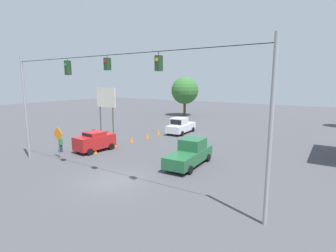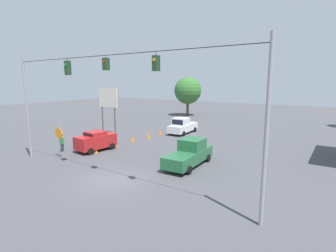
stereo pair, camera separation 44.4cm
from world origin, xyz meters
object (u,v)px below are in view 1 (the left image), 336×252
object	(u,v)px
traffic_cone_fourth	(147,136)
work_zone_sign	(58,136)
pickup_truck_white_withflow_far	(181,126)
traffic_cone_second	(115,144)
tree_horizon_left	(185,91)
roadside_billboard	(106,101)
traffic_cone_third	(131,139)
traffic_cone_fifth	(158,132)
traffic_cone_nearest	(95,150)
pickup_truck_green_crossing_near	(190,153)
sedan_red_parked_shoulder	(95,141)
pedestrian	(61,144)
overhead_signal_span	(108,101)

from	to	relation	value
traffic_cone_fourth	work_zone_sign	size ratio (longest dim) A/B	0.21
pickup_truck_white_withflow_far	traffic_cone_second	size ratio (longest dim) A/B	8.59
tree_horizon_left	roadside_billboard	bearing A→B (deg)	91.05
traffic_cone_third	traffic_cone_fifth	bearing A→B (deg)	-90.99
traffic_cone_third	work_zone_sign	bearing A→B (deg)	81.14
pickup_truck_white_withflow_far	traffic_cone_nearest	world-z (taller)	pickup_truck_white_withflow_far
pickup_truck_green_crossing_near	roadside_billboard	xyz separation A→B (m)	(15.44, -5.74, 3.30)
traffic_cone_third	roadside_billboard	world-z (taller)	roadside_billboard
sedan_red_parked_shoulder	traffic_cone_fifth	distance (m)	10.08
pickup_truck_white_withflow_far	traffic_cone_nearest	xyz separation A→B (m)	(1.95, 12.94, -0.67)
roadside_billboard	pedestrian	distance (m)	10.13
work_zone_sign	tree_horizon_left	world-z (taller)	tree_horizon_left
sedan_red_parked_shoulder	traffic_cone_fifth	bearing A→B (deg)	-93.41
sedan_red_parked_shoulder	traffic_cone_second	distance (m)	2.35
pickup_truck_white_withflow_far	tree_horizon_left	size ratio (longest dim) A/B	0.68
pickup_truck_green_crossing_near	work_zone_sign	bearing A→B (deg)	23.33
pickup_truck_green_crossing_near	traffic_cone_fourth	xyz separation A→B (m)	(9.21, -6.26, -0.67)
sedan_red_parked_shoulder	traffic_cone_fourth	bearing A→B (deg)	-95.78
sedan_red_parked_shoulder	roadside_billboard	xyz separation A→B (m)	(5.48, -6.94, 3.27)
work_zone_sign	pedestrian	distance (m)	2.48
overhead_signal_span	work_zone_sign	xyz separation A→B (m)	(7.87, -1.47, -3.56)
pickup_truck_green_crossing_near	traffic_cone_nearest	bearing A→B (deg)	11.02
overhead_signal_span	tree_horizon_left	size ratio (longest dim) A/B	2.67
pickup_truck_green_crossing_near	traffic_cone_second	distance (m)	9.49
overhead_signal_span	pedestrian	distance (m)	11.05
overhead_signal_span	sedan_red_parked_shoulder	distance (m)	9.75
traffic_cone_fourth	tree_horizon_left	distance (m)	22.52
sedan_red_parked_shoulder	overhead_signal_span	bearing A→B (deg)	145.31
pickup_truck_white_withflow_far	traffic_cone_fifth	bearing A→B (deg)	48.61
sedan_red_parked_shoulder	pedestrian	xyz separation A→B (m)	(2.47, 2.08, -0.22)
traffic_cone_second	sedan_red_parked_shoulder	bearing A→B (deg)	76.05
traffic_cone_second	work_zone_sign	size ratio (longest dim) A/B	0.21
traffic_cone_fifth	overhead_signal_span	bearing A→B (deg)	113.47
tree_horizon_left	work_zone_sign	bearing A→B (deg)	99.08
traffic_cone_nearest	traffic_cone_fourth	distance (m)	8.07
sedan_red_parked_shoulder	tree_horizon_left	bearing A→B (deg)	-78.33
pedestrian	traffic_cone_fifth	bearing A→B (deg)	-104.19
overhead_signal_span	sedan_red_parked_shoulder	xyz separation A→B (m)	(7.09, -4.90, -4.55)
roadside_billboard	pedestrian	size ratio (longest dim) A/B	3.80
pickup_truck_green_crossing_near	sedan_red_parked_shoulder	bearing A→B (deg)	6.84
overhead_signal_span	traffic_cone_nearest	xyz separation A→B (m)	(6.43, -4.29, -5.25)
pickup_truck_white_withflow_far	traffic_cone_third	world-z (taller)	pickup_truck_white_withflow_far
traffic_cone_fifth	roadside_billboard	distance (m)	7.89
overhead_signal_span	traffic_cone_nearest	bearing A→B (deg)	-33.72
sedan_red_parked_shoulder	traffic_cone_nearest	bearing A→B (deg)	137.06
sedan_red_parked_shoulder	traffic_cone_second	bearing A→B (deg)	-103.95
traffic_cone_fifth	tree_horizon_left	world-z (taller)	tree_horizon_left
pedestrian	sedan_red_parked_shoulder	bearing A→B (deg)	-139.81
pickup_truck_white_withflow_far	sedan_red_parked_shoulder	bearing A→B (deg)	78.04
sedan_red_parked_shoulder	traffic_cone_fourth	xyz separation A→B (m)	(-0.75, -7.45, -0.70)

